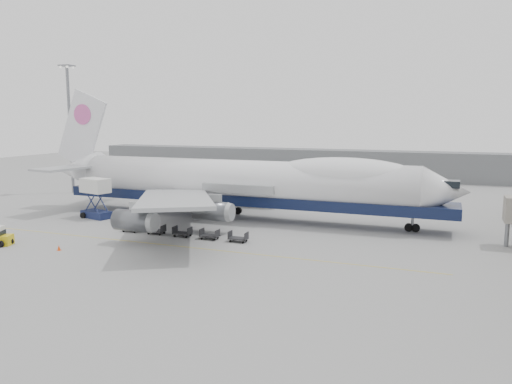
% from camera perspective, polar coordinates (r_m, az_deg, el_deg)
% --- Properties ---
extents(ground, '(260.00, 260.00, 0.00)m').
position_cam_1_polar(ground, '(65.35, -5.85, -4.98)').
color(ground, gray).
rests_on(ground, ground).
extents(apron_line, '(60.00, 0.15, 0.01)m').
position_cam_1_polar(apron_line, '(60.22, -8.44, -6.19)').
color(apron_line, gold).
rests_on(apron_line, ground).
extents(hangar, '(110.00, 8.00, 7.00)m').
position_cam_1_polar(hangar, '(132.99, 3.91, 3.45)').
color(hangar, slate).
rests_on(hangar, ground).
extents(floodlight_mast, '(2.40, 2.40, 25.43)m').
position_cam_1_polar(floodlight_mast, '(107.33, -20.51, 7.48)').
color(floodlight_mast, slate).
rests_on(floodlight_mast, ground).
extents(airliner, '(67.00, 55.30, 19.98)m').
position_cam_1_polar(airliner, '(74.83, -1.34, 1.16)').
color(airliner, white).
rests_on(airliner, ground).
extents(catering_truck, '(5.31, 4.20, 6.07)m').
position_cam_1_polar(catering_truck, '(79.60, -17.85, -0.40)').
color(catering_truck, '#19224C').
rests_on(catering_truck, ground).
extents(traffic_cone, '(0.43, 0.43, 0.63)m').
position_cam_1_polar(traffic_cone, '(62.21, -21.60, -5.96)').
color(traffic_cone, '#EF460C').
rests_on(traffic_cone, ground).
extents(dolly_0, '(2.30, 1.35, 1.30)m').
position_cam_1_polar(dolly_0, '(69.14, -14.08, -3.99)').
color(dolly_0, '#2D2D30').
rests_on(dolly_0, ground).
extents(dolly_1, '(2.30, 1.35, 1.30)m').
position_cam_1_polar(dolly_1, '(67.02, -11.33, -4.30)').
color(dolly_1, '#2D2D30').
rests_on(dolly_1, ground).
extents(dolly_2, '(2.30, 1.35, 1.30)m').
position_cam_1_polar(dolly_2, '(65.05, -8.41, -4.61)').
color(dolly_2, '#2D2D30').
rests_on(dolly_2, ground).
extents(dolly_3, '(2.30, 1.35, 1.30)m').
position_cam_1_polar(dolly_3, '(63.27, -5.31, -4.93)').
color(dolly_3, '#2D2D30').
rests_on(dolly_3, ground).
extents(dolly_4, '(2.30, 1.35, 1.30)m').
position_cam_1_polar(dolly_4, '(61.68, -2.05, -5.25)').
color(dolly_4, '#2D2D30').
rests_on(dolly_4, ground).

